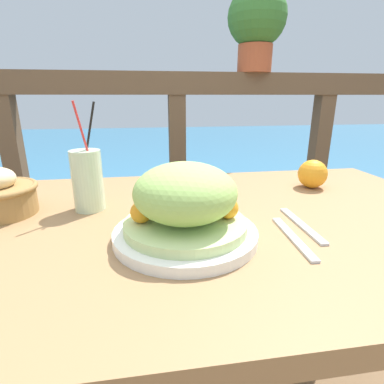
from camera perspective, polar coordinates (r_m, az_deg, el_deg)
patio_table at (r=0.72m, az=3.38°, el=-11.55°), size 1.26×0.77×0.72m
railing_fence at (r=1.35m, az=-2.80°, el=7.48°), size 2.80×0.08×1.07m
sea_backdrop at (r=3.90m, az=-6.53°, el=6.26°), size 12.00×4.00×0.40m
salad_plate at (r=0.55m, az=-1.29°, el=-2.92°), size 0.27×0.27×0.15m
drink_glass at (r=0.74m, az=-19.27°, el=2.14°), size 0.07×0.07×0.25m
potted_plant at (r=1.43m, az=12.23°, el=28.96°), size 0.24×0.24×0.33m
fork at (r=0.61m, az=18.69°, el=-8.20°), size 0.03×0.18×0.00m
knife at (r=0.67m, az=20.14°, el=-5.87°), size 0.02×0.18×0.00m
orange_near_basket at (r=0.95m, az=21.98°, el=3.22°), size 0.08×0.08×0.08m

